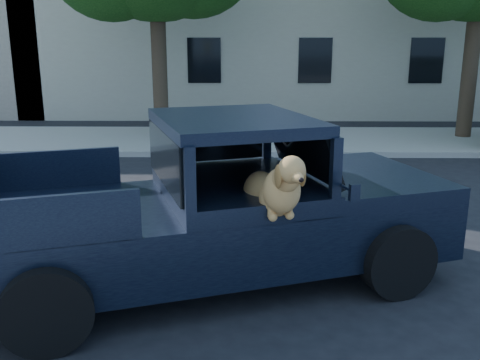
{
  "coord_description": "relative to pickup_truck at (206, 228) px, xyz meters",
  "views": [
    {
      "loc": [
        -1.44,
        -6.23,
        2.95
      ],
      "look_at": [
        -1.52,
        -0.37,
        1.4
      ],
      "focal_mm": 40.0,
      "sensor_mm": 36.0,
      "label": 1
    }
  ],
  "objects": [
    {
      "name": "ground",
      "position": [
        1.95,
        0.03,
        -0.7
      ],
      "size": [
        120.0,
        120.0,
        0.0
      ],
      "primitive_type": "plane",
      "color": "black",
      "rests_on": "ground"
    },
    {
      "name": "lane_stripes",
      "position": [
        3.95,
        3.43,
        -0.69
      ],
      "size": [
        21.6,
        0.14,
        0.01
      ],
      "primitive_type": null,
      "color": "silver",
      "rests_on": "ground"
    },
    {
      "name": "pickup_truck",
      "position": [
        0.0,
        0.0,
        0.0
      ],
      "size": [
        6.16,
        3.92,
        2.06
      ],
      "rotation": [
        0.0,
        0.0,
        0.32
      ],
      "color": "black",
      "rests_on": "ground"
    },
    {
      "name": "far_sidewalk",
      "position": [
        1.95,
        9.23,
        -0.62
      ],
      "size": [
        60.0,
        4.0,
        0.15
      ],
      "primitive_type": "cube",
      "color": "gray",
      "rests_on": "ground"
    }
  ]
}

